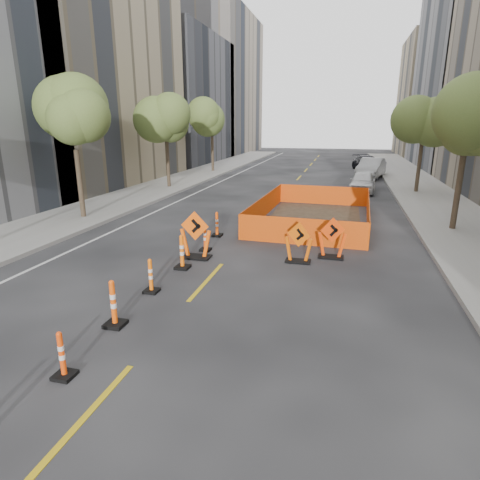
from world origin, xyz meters
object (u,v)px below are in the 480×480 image
(chevron_sign_center, at_px, (299,242))
(parked_car_mid, at_px, (371,168))
(channelizer_3, at_px, (113,303))
(channelizer_6, at_px, (205,238))
(channelizer_4, at_px, (151,276))
(parked_car_far, at_px, (367,163))
(channelizer_2, at_px, (62,355))
(chevron_sign_right, at_px, (332,238))
(parked_car_near, at_px, (363,182))
(channelizer_7, at_px, (217,224))
(channelizer_5, at_px, (182,252))
(chevron_sign_left, at_px, (196,235))

(chevron_sign_center, relative_size, parked_car_mid, 0.28)
(channelizer_3, distance_m, channelizer_6, 5.92)
(channelizer_4, relative_size, parked_car_far, 0.20)
(channelizer_3, height_order, parked_car_mid, parked_car_mid)
(channelizer_2, bearing_deg, channelizer_4, 93.05)
(channelizer_4, distance_m, chevron_sign_right, 6.33)
(channelizer_4, height_order, parked_car_mid, parked_car_mid)
(chevron_sign_right, relative_size, parked_car_far, 0.29)
(channelizer_3, xyz_separation_m, channelizer_6, (0.13, 5.91, -0.08))
(parked_car_near, bearing_deg, channelizer_4, -103.75)
(channelizer_6, distance_m, channelizer_7, 1.98)
(chevron_sign_center, xyz_separation_m, parked_car_mid, (3.46, 23.24, 0.12))
(channelizer_5, distance_m, chevron_sign_center, 3.86)
(channelizer_5, relative_size, channelizer_7, 1.10)
(chevron_sign_left, bearing_deg, channelizer_4, -90.62)
(channelizer_5, distance_m, chevron_sign_left, 1.13)
(chevron_sign_center, xyz_separation_m, parked_car_near, (2.54, 15.40, -0.01))
(parked_car_near, bearing_deg, parked_car_far, 90.89)
(parked_car_far, bearing_deg, channelizer_6, -116.63)
(channelizer_6, distance_m, parked_car_near, 16.13)
(channelizer_3, xyz_separation_m, channelizer_5, (0.04, 3.94, -0.00))
(channelizer_2, relative_size, parked_car_near, 0.23)
(chevron_sign_right, bearing_deg, channelizer_2, -143.26)
(channelizer_6, xyz_separation_m, parked_car_near, (5.99, 14.98, 0.20))
(channelizer_2, relative_size, channelizer_7, 0.91)
(parked_car_mid, xyz_separation_m, parked_car_far, (-0.11, 5.55, -0.10))
(channelizer_7, xyz_separation_m, chevron_sign_right, (4.68, -1.67, 0.21))
(channelizer_4, xyz_separation_m, channelizer_7, (0.02, 5.91, 0.03))
(channelizer_3, height_order, channelizer_5, channelizer_3)
(parked_car_far, bearing_deg, chevron_sign_left, -116.29)
(chevron_sign_center, distance_m, parked_car_far, 28.98)
(chevron_sign_left, bearing_deg, channelizer_5, -90.68)
(channelizer_3, xyz_separation_m, channelizer_4, (-0.07, 1.97, -0.08))
(chevron_sign_left, distance_m, parked_car_near, 16.96)
(channelizer_2, distance_m, channelizer_4, 3.95)
(channelizer_2, height_order, parked_car_far, parked_car_far)
(chevron_sign_right, xyz_separation_m, parked_car_far, (2.30, 28.06, -0.01))
(channelizer_7, height_order, chevron_sign_left, chevron_sign_left)
(channelizer_7, relative_size, chevron_sign_center, 0.74)
(channelizer_2, relative_size, parked_car_mid, 0.19)
(channelizer_3, distance_m, parked_car_near, 21.77)
(channelizer_5, relative_size, parked_car_near, 0.28)
(channelizer_3, bearing_deg, channelizer_5, 89.41)
(channelizer_4, height_order, channelizer_6, channelizer_6)
(channelizer_4, distance_m, parked_car_near, 19.90)
(channelizer_2, height_order, channelizer_7, channelizer_7)
(channelizer_3, distance_m, parked_car_far, 34.97)
(parked_car_far, bearing_deg, chevron_sign_right, -107.84)
(chevron_sign_left, bearing_deg, chevron_sign_right, 17.18)
(channelizer_2, bearing_deg, channelizer_5, 91.00)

